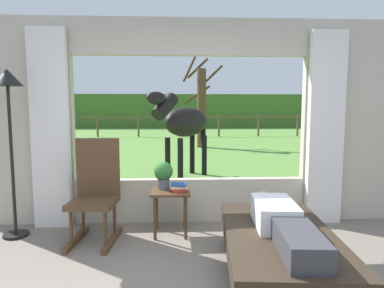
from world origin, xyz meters
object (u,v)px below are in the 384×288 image
at_px(recliner_sofa, 279,254).
at_px(horse, 184,123).
at_px(floor_lamp_left, 9,102).
at_px(potted_plant, 163,173).
at_px(book_stack, 179,187).
at_px(rocking_chair, 96,191).
at_px(reclining_person, 281,222).
at_px(pasture_tree, 201,104).
at_px(side_table, 170,198).

distance_m(recliner_sofa, horse, 4.31).
bearing_deg(floor_lamp_left, potted_plant, 1.15).
bearing_deg(book_stack, rocking_chair, -177.48).
distance_m(reclining_person, rocking_chair, 2.04).
height_order(potted_plant, book_stack, potted_plant).
bearing_deg(floor_lamp_left, pasture_tree, 71.90).
bearing_deg(potted_plant, floor_lamp_left, -178.85).
xyz_separation_m(book_stack, pasture_tree, (0.91, 8.58, 1.01)).
xyz_separation_m(recliner_sofa, rocking_chair, (-1.76, 0.99, 0.33)).
bearing_deg(floor_lamp_left, recliner_sofa, -22.42).
relative_size(book_stack, horse, 0.11).
height_order(recliner_sofa, side_table, side_table).
relative_size(rocking_chair, pasture_tree, 0.32).
bearing_deg(rocking_chair, reclining_person, -26.14).
relative_size(reclining_person, book_stack, 7.72).
distance_m(rocking_chair, floor_lamp_left, 1.36).
distance_m(recliner_sofa, rocking_chair, 2.04).
relative_size(reclining_person, side_table, 2.76).
xyz_separation_m(book_stack, horse, (0.15, 3.12, 0.59)).
bearing_deg(recliner_sofa, pasture_tree, 94.73).
relative_size(book_stack, pasture_tree, 0.05).
relative_size(book_stack, floor_lamp_left, 0.10).
bearing_deg(book_stack, potted_plant, 145.14).
xyz_separation_m(floor_lamp_left, horse, (2.01, 3.03, -0.36)).
bearing_deg(reclining_person, rocking_chair, 154.59).
relative_size(recliner_sofa, horse, 1.02).
bearing_deg(floor_lamp_left, horse, 56.49).
xyz_separation_m(potted_plant, horse, (0.32, 3.00, 0.45)).
height_order(book_stack, pasture_tree, pasture_tree).
distance_m(rocking_chair, potted_plant, 0.78).
bearing_deg(pasture_tree, side_table, -96.75).
distance_m(book_stack, horse, 3.18).
distance_m(side_table, pasture_tree, 8.65).
bearing_deg(rocking_chair, floor_lamp_left, 176.76).
distance_m(recliner_sofa, pasture_tree, 9.70).
bearing_deg(reclining_person, floor_lamp_left, 161.84).
distance_m(reclining_person, potted_plant, 1.58).
relative_size(reclining_person, floor_lamp_left, 0.76).
height_order(side_table, horse, horse).
relative_size(rocking_chair, potted_plant, 3.50).
height_order(reclining_person, pasture_tree, pasture_tree).
distance_m(potted_plant, floor_lamp_left, 1.87).
height_order(rocking_chair, floor_lamp_left, floor_lamp_left).
bearing_deg(horse, rocking_chair, 109.88).
bearing_deg(rocking_chair, book_stack, 6.95).
bearing_deg(pasture_tree, potted_plant, -97.33).
distance_m(recliner_sofa, reclining_person, 0.31).
distance_m(potted_plant, horse, 3.05).
bearing_deg(reclining_person, horse, 104.54).
xyz_separation_m(horse, pasture_tree, (0.77, 5.46, 0.42)).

